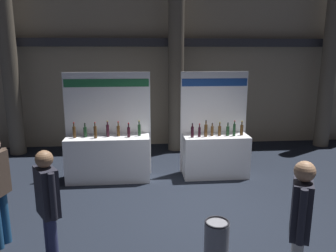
{
  "coord_description": "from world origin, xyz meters",
  "views": [
    {
      "loc": [
        -1.09,
        -5.52,
        2.92
      ],
      "look_at": [
        -0.5,
        1.09,
        1.41
      ],
      "focal_mm": 35.05,
      "sensor_mm": 36.0,
      "label": 1
    }
  ],
  "objects_px": {
    "exhibitor_booth_0": "(108,153)",
    "visitor_2": "(48,201)",
    "visitor_4": "(300,221)",
    "exhibitor_booth_1": "(215,151)",
    "trash_bin": "(216,245)"
  },
  "relations": [
    {
      "from": "exhibitor_booth_0",
      "to": "visitor_2",
      "type": "distance_m",
      "value": 3.3
    },
    {
      "from": "visitor_2",
      "to": "visitor_4",
      "type": "distance_m",
      "value": 3.12
    },
    {
      "from": "exhibitor_booth_1",
      "to": "trash_bin",
      "type": "height_order",
      "value": "exhibitor_booth_1"
    },
    {
      "from": "trash_bin",
      "to": "visitor_4",
      "type": "distance_m",
      "value": 1.23
    },
    {
      "from": "exhibitor_booth_0",
      "to": "visitor_2",
      "type": "bearing_deg",
      "value": -98.49
    },
    {
      "from": "exhibitor_booth_1",
      "to": "trash_bin",
      "type": "distance_m",
      "value": 3.55
    },
    {
      "from": "exhibitor_booth_0",
      "to": "trash_bin",
      "type": "bearing_deg",
      "value": -63.14
    },
    {
      "from": "exhibitor_booth_0",
      "to": "visitor_2",
      "type": "height_order",
      "value": "exhibitor_booth_0"
    },
    {
      "from": "exhibitor_booth_0",
      "to": "trash_bin",
      "type": "height_order",
      "value": "exhibitor_booth_0"
    },
    {
      "from": "exhibitor_booth_1",
      "to": "trash_bin",
      "type": "bearing_deg",
      "value": -102.74
    },
    {
      "from": "visitor_2",
      "to": "trash_bin",
      "type": "bearing_deg",
      "value": 53.4
    },
    {
      "from": "trash_bin",
      "to": "visitor_4",
      "type": "relative_size",
      "value": 0.41
    },
    {
      "from": "exhibitor_booth_0",
      "to": "visitor_2",
      "type": "relative_size",
      "value": 1.45
    },
    {
      "from": "exhibitor_booth_0",
      "to": "exhibitor_booth_1",
      "type": "xyz_separation_m",
      "value": [
        2.52,
        0.03,
        -0.01
      ]
    },
    {
      "from": "trash_bin",
      "to": "visitor_2",
      "type": "xyz_separation_m",
      "value": [
        -2.22,
        0.18,
        0.65
      ]
    }
  ]
}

